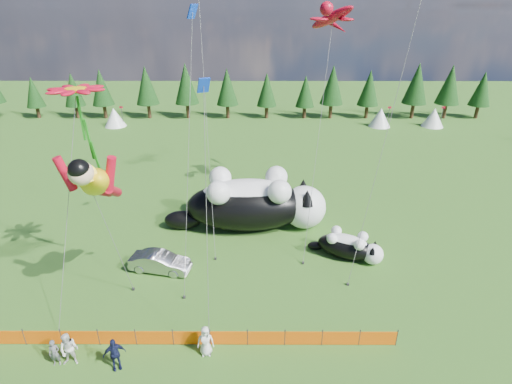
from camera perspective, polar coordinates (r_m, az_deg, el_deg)
ground at (r=25.55m, az=-8.06°, el=-15.93°), size 160.00×160.00×0.00m
safety_fence at (r=23.05m, az=-9.17°, el=-19.87°), size 22.06×0.06×1.10m
tree_line at (r=65.37m, az=-2.98°, el=13.91°), size 90.00×4.00×8.00m
festival_tents at (r=61.44m, az=7.31°, el=10.53°), size 50.00×3.20×2.80m
cat_large at (r=32.18m, az=-0.20°, el=-1.48°), size 13.23×5.02×4.78m
cat_small at (r=29.76m, az=13.18°, el=-7.53°), size 5.22×3.50×2.00m
car at (r=28.56m, az=-13.54°, el=-9.72°), size 4.40×2.22×1.38m
spectator_a at (r=23.98m, az=-26.83°, el=-19.83°), size 0.60×0.43×1.54m
spectator_b at (r=23.55m, az=-25.14°, el=-19.71°), size 0.96×0.59×1.94m
spectator_c at (r=22.55m, az=-19.56°, el=-20.99°), size 1.24×0.96×1.89m
spectator_e at (r=22.24m, az=-7.22°, el=-20.36°), size 0.91×0.63×1.78m
superhero_kite at (r=23.10m, az=-22.05°, el=1.34°), size 6.34×6.48×10.41m
gecko_kite at (r=33.99m, az=10.75°, el=23.27°), size 6.30×13.65×18.72m
flower_kite at (r=24.07m, az=-24.29°, el=12.77°), size 3.55×6.69×13.41m
diamond_kite_a at (r=24.73m, az=-9.11°, el=22.61°), size 1.37×5.41×17.40m
diamond_kite_c at (r=18.36m, az=-7.44°, el=12.81°), size 0.99×2.97×14.21m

